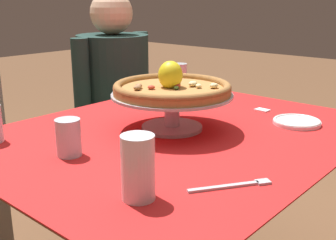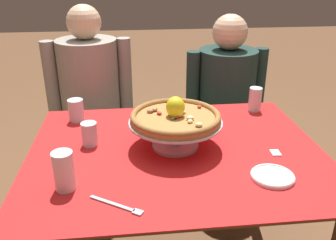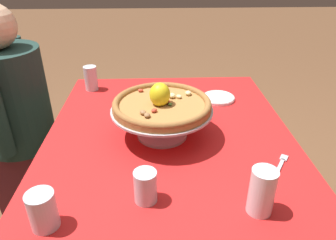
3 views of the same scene
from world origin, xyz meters
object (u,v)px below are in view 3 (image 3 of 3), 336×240
pizza (162,103)px  water_glass_back_right (91,80)px  water_glass_front_left (261,194)px  pizza_stand (162,117)px  water_glass_side_left (146,188)px  diner_right (18,121)px  dinner_fork (279,168)px  side_plate (218,98)px  sugar_packet (181,93)px  water_glass_back_left (43,213)px

pizza → water_glass_back_right: (0.46, 0.35, -0.08)m
water_glass_front_left → water_glass_back_right: bearing=35.0°
pizza_stand → water_glass_side_left: size_ratio=3.83×
water_glass_front_left → diner_right: (0.83, 1.01, -0.21)m
dinner_fork → diner_right: diner_right is taller
water_glass_front_left → diner_right: 1.32m
dinner_fork → side_plate: bearing=10.9°
sugar_packet → water_glass_front_left: bearing=-169.1°
sugar_packet → diner_right: size_ratio=0.04×
sugar_packet → water_glass_side_left: bearing=167.9°
dinner_fork → sugar_packet: 0.69m
water_glass_back_left → dinner_fork: (0.21, -0.70, -0.04)m
water_glass_back_left → sugar_packet: bearing=-26.9°
water_glass_back_left → side_plate: size_ratio=0.69×
pizza_stand → diner_right: (0.42, 0.75, -0.23)m
dinner_fork → diner_right: size_ratio=0.15×
water_glass_side_left → water_glass_back_left: size_ratio=0.93×
pizza → side_plate: bearing=-41.7°
pizza → sugar_packet: size_ratio=7.37×
pizza_stand → water_glass_back_left: bearing=144.3°
water_glass_back_right → dinner_fork: 1.01m
pizza_stand → water_glass_side_left: 0.36m
water_glass_back_left → diner_right: diner_right is taller
pizza_stand → sugar_packet: 0.42m
pizza_stand → side_plate: pizza_stand is taller
pizza → diner_right: size_ratio=0.32×
side_plate → dinner_fork: bearing=-169.1°
water_glass_side_left → dinner_fork: water_glass_side_left is taller
water_glass_back_right → diner_right: (-0.04, 0.40, -0.21)m
pizza_stand → pizza: size_ratio=1.04×
sugar_packet → pizza: bearing=165.0°
pizza → water_glass_back_left: (-0.44, 0.32, -0.09)m
water_glass_side_left → water_glass_front_left: (-0.06, -0.32, 0.02)m
dinner_fork → water_glass_back_left: bearing=106.8°
water_glass_front_left → water_glass_back_left: size_ratio=1.29×
water_glass_side_left → diner_right: size_ratio=0.09×
water_glass_back_left → water_glass_back_right: bearing=1.9°
water_glass_side_left → sugar_packet: water_glass_side_left is taller
water_glass_side_left → sugar_packet: bearing=-12.1°
water_glass_back_left → sugar_packet: size_ratio=2.16×
water_glass_back_right → water_glass_back_left: size_ratio=1.14×
pizza → water_glass_back_left: 0.55m
pizza_stand → water_glass_front_left: 0.49m
pizza → diner_right: 0.90m
water_glass_side_left → dinner_fork: bearing=-74.0°
water_glass_back_left → pizza: bearing=-35.7°
dinner_fork → water_glass_back_right: bearing=46.7°
water_glass_back_right → dinner_fork: size_ratio=0.71×
water_glass_front_left → side_plate: size_ratio=0.90×
pizza_stand → dinner_fork: bearing=-121.3°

